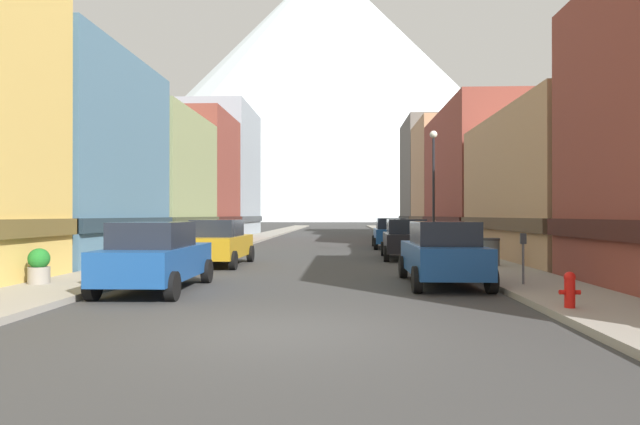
{
  "coord_description": "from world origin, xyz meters",
  "views": [
    {
      "loc": [
        1.04,
        -8.98,
        1.96
      ],
      "look_at": [
        -0.75,
        31.6,
        2.15
      ],
      "focal_mm": 30.28,
      "sensor_mm": 36.0,
      "label": 1
    }
  ],
  "objects_px": {
    "car_right_1": "(405,239)",
    "parking_meter_near": "(523,251)",
    "car_left_0": "(156,256)",
    "trash_bin_right": "(492,252)",
    "car_left_1": "(219,242)",
    "fire_hydrant_near": "(570,288)",
    "pedestrian_0": "(434,234)",
    "car_right_2": "(390,233)",
    "car_right_0": "(443,253)",
    "potted_plant_1": "(462,240)",
    "potted_plant_0": "(132,250)",
    "potted_plant_2": "(39,266)",
    "streetlamp_right": "(434,173)"
  },
  "relations": [
    {
      "from": "potted_plant_1",
      "to": "streetlamp_right",
      "type": "relative_size",
      "value": 0.16
    },
    {
      "from": "car_right_1",
      "to": "car_right_2",
      "type": "xyz_separation_m",
      "value": [
        0.0,
        7.83,
        0.0
      ]
    },
    {
      "from": "car_left_0",
      "to": "car_left_1",
      "type": "height_order",
      "value": "same"
    },
    {
      "from": "parking_meter_near",
      "to": "potted_plant_2",
      "type": "xyz_separation_m",
      "value": [
        -12.75,
        -0.48,
        -0.4
      ]
    },
    {
      "from": "car_right_0",
      "to": "potted_plant_0",
      "type": "bearing_deg",
      "value": 155.45
    },
    {
      "from": "car_right_2",
      "to": "car_left_1",
      "type": "bearing_deg",
      "value": -123.73
    },
    {
      "from": "car_right_2",
      "to": "pedestrian_0",
      "type": "relative_size",
      "value": 2.87
    },
    {
      "from": "trash_bin_right",
      "to": "pedestrian_0",
      "type": "distance_m",
      "value": 11.7
    },
    {
      "from": "streetlamp_right",
      "to": "car_left_1",
      "type": "bearing_deg",
      "value": -149.53
    },
    {
      "from": "car_left_1",
      "to": "potted_plant_2",
      "type": "distance_m",
      "value": 7.52
    },
    {
      "from": "car_right_2",
      "to": "fire_hydrant_near",
      "type": "xyz_separation_m",
      "value": [
        1.65,
        -21.34,
        -0.37
      ]
    },
    {
      "from": "car_right_2",
      "to": "potted_plant_0",
      "type": "height_order",
      "value": "car_right_2"
    },
    {
      "from": "car_right_0",
      "to": "potted_plant_2",
      "type": "distance_m",
      "value": 10.88
    },
    {
      "from": "trash_bin_right",
      "to": "potted_plant_0",
      "type": "xyz_separation_m",
      "value": [
        -13.35,
        0.5,
        0.01
      ]
    },
    {
      "from": "car_left_1",
      "to": "car_right_2",
      "type": "distance_m",
      "value": 13.68
    },
    {
      "from": "trash_bin_right",
      "to": "potted_plant_1",
      "type": "bearing_deg",
      "value": 85.32
    },
    {
      "from": "car_right_2",
      "to": "potted_plant_1",
      "type": "distance_m",
      "value": 5.53
    },
    {
      "from": "car_right_0",
      "to": "potted_plant_2",
      "type": "height_order",
      "value": "car_right_0"
    },
    {
      "from": "car_left_1",
      "to": "pedestrian_0",
      "type": "bearing_deg",
      "value": 46.63
    },
    {
      "from": "car_right_0",
      "to": "fire_hydrant_near",
      "type": "bearing_deg",
      "value": -69.69
    },
    {
      "from": "car_left_0",
      "to": "parking_meter_near",
      "type": "height_order",
      "value": "car_left_0"
    },
    {
      "from": "trash_bin_right",
      "to": "pedestrian_0",
      "type": "bearing_deg",
      "value": 90.49
    },
    {
      "from": "car_right_0",
      "to": "car_right_1",
      "type": "bearing_deg",
      "value": 90.01
    },
    {
      "from": "car_left_0",
      "to": "trash_bin_right",
      "type": "relative_size",
      "value": 4.52
    },
    {
      "from": "potted_plant_0",
      "to": "potted_plant_2",
      "type": "height_order",
      "value": "same"
    },
    {
      "from": "car_right_1",
      "to": "potted_plant_2",
      "type": "relative_size",
      "value": 4.79
    },
    {
      "from": "potted_plant_1",
      "to": "potted_plant_2",
      "type": "distance_m",
      "value": 19.57
    },
    {
      "from": "car_left_0",
      "to": "potted_plant_2",
      "type": "height_order",
      "value": "car_left_0"
    },
    {
      "from": "car_right_1",
      "to": "parking_meter_near",
      "type": "bearing_deg",
      "value": -78.81
    },
    {
      "from": "streetlamp_right",
      "to": "car_right_1",
      "type": "bearing_deg",
      "value": -130.26
    },
    {
      "from": "potted_plant_2",
      "to": "pedestrian_0",
      "type": "xyz_separation_m",
      "value": [
        13.25,
        17.44,
        0.24
      ]
    },
    {
      "from": "potted_plant_2",
      "to": "car_right_1",
      "type": "bearing_deg",
      "value": 43.78
    },
    {
      "from": "car_right_2",
      "to": "fire_hydrant_near",
      "type": "height_order",
      "value": "car_right_2"
    },
    {
      "from": "trash_bin_right",
      "to": "car_right_2",
      "type": "bearing_deg",
      "value": 101.59
    },
    {
      "from": "potted_plant_0",
      "to": "streetlamp_right",
      "type": "height_order",
      "value": "streetlamp_right"
    },
    {
      "from": "streetlamp_right",
      "to": "trash_bin_right",
      "type": "bearing_deg",
      "value": -81.18
    },
    {
      "from": "car_right_0",
      "to": "trash_bin_right",
      "type": "bearing_deg",
      "value": 60.11
    },
    {
      "from": "car_left_0",
      "to": "car_right_2",
      "type": "bearing_deg",
      "value": 67.55
    },
    {
      "from": "car_left_0",
      "to": "car_right_2",
      "type": "distance_m",
      "value": 19.9
    },
    {
      "from": "car_left_1",
      "to": "potted_plant_1",
      "type": "height_order",
      "value": "car_left_1"
    },
    {
      "from": "parking_meter_near",
      "to": "streetlamp_right",
      "type": "distance_m",
      "value": 12.08
    },
    {
      "from": "car_left_0",
      "to": "potted_plant_1",
      "type": "xyz_separation_m",
      "value": [
        10.8,
        13.88,
        -0.19
      ]
    },
    {
      "from": "car_right_1",
      "to": "fire_hydrant_near",
      "type": "distance_m",
      "value": 13.61
    },
    {
      "from": "car_left_1",
      "to": "car_right_0",
      "type": "distance_m",
      "value": 9.38
    },
    {
      "from": "car_left_0",
      "to": "streetlamp_right",
      "type": "bearing_deg",
      "value": 53.56
    },
    {
      "from": "car_left_1",
      "to": "fire_hydrant_near",
      "type": "relative_size",
      "value": 6.29
    },
    {
      "from": "fire_hydrant_near",
      "to": "potted_plant_1",
      "type": "bearing_deg",
      "value": 84.74
    },
    {
      "from": "car_right_2",
      "to": "trash_bin_right",
      "type": "distance_m",
      "value": 12.7
    },
    {
      "from": "potted_plant_0",
      "to": "potted_plant_2",
      "type": "relative_size",
      "value": 1.0
    },
    {
      "from": "fire_hydrant_near",
      "to": "car_left_1",
      "type": "bearing_deg",
      "value": 132.9
    }
  ]
}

